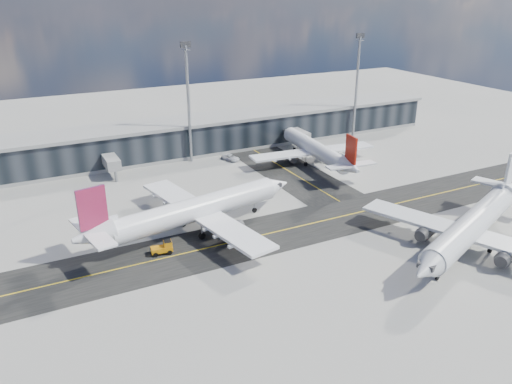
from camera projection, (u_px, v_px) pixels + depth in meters
ground at (288, 241)px, 85.49m from camera, size 300.00×300.00×0.00m
taxiway_lanes at (278, 213)px, 95.98m from camera, size 180.00×63.00×0.03m
terminal_concourse at (182, 138)px, 129.27m from camera, size 152.00×19.80×8.80m
floodlight_masts at (188, 99)px, 119.16m from camera, size 102.50×0.70×28.90m
airliner_af at (194, 210)px, 87.20m from camera, size 42.75×36.65×12.70m
airliner_redtail at (316, 150)px, 121.40m from camera, size 32.39×37.94×11.23m
airliner_near at (473, 225)px, 81.95m from camera, size 40.97×35.44×12.63m
baggage_tug at (164, 248)px, 81.13m from camera, size 3.62×2.17×2.15m
service_van at (231, 158)px, 125.28m from camera, size 3.94×5.55×1.41m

